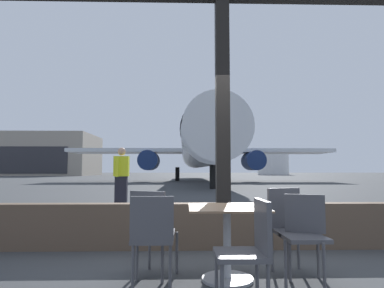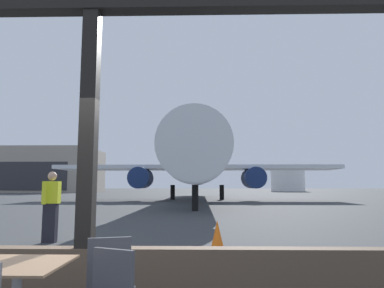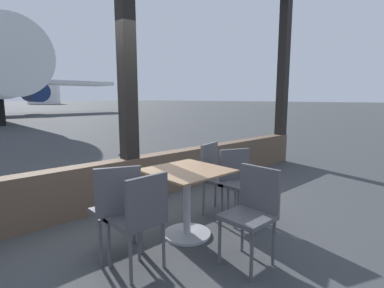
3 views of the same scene
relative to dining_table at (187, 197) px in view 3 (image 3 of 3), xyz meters
name	(u,v)px [view 3 (image 3 of 3)]	position (x,y,z in m)	size (l,w,h in m)	color
window_frame	(128,105)	(0.12, 1.35, 0.96)	(8.35, 0.24, 3.94)	brown
dining_table	(187,197)	(0.00, 0.00, 0.00)	(0.79, 0.79, 0.74)	#8C6B4C
cafe_chair_window_left	(216,172)	(0.72, 0.24, 0.11)	(0.47, 0.47, 0.91)	#4C4C51
cafe_chair_window_right	(141,214)	(-0.74, -0.24, 0.09)	(0.41, 0.41, 0.87)	#4C4C51
cafe_chair_aisle_left	(253,207)	(0.08, -0.79, 0.10)	(0.40, 0.40, 0.88)	#4C4C51
cafe_chair_aisle_right	(118,205)	(-0.78, 0.08, 0.10)	(0.50, 0.50, 0.90)	#4C4C51
cafe_chair_side_extra	(238,178)	(0.77, -0.08, 0.09)	(0.50, 0.50, 0.86)	#4C4C51
traffic_cone	(128,143)	(1.91, 4.42, -0.11)	(0.36, 0.36, 0.67)	orange
fuel_storage_tank	(43,93)	(22.11, 79.06, 2.37)	(7.70, 7.70, 5.60)	white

